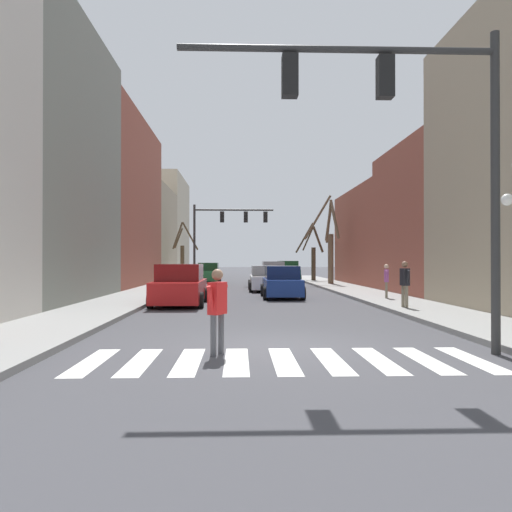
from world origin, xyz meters
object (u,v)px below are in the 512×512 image
at_px(traffic_signal_near, 406,120).
at_px(street_tree_left_far, 183,254).
at_px(car_parked_left_mid, 180,286).
at_px(pedestrian_on_left_sidewalk, 386,278).
at_px(car_driving_away_lane, 273,274).
at_px(car_at_intersection, 288,272).
at_px(car_driving_toward_lane, 282,283).
at_px(traffic_signal_far, 224,226).
at_px(car_parked_left_far, 265,279).
at_px(street_tree_right_mid, 329,242).
at_px(car_parked_left_near, 209,273).
at_px(pedestrian_waiting_at_curb, 217,304).
at_px(street_tree_left_near, 313,255).
at_px(pedestrian_crossing_street, 405,280).

xyz_separation_m(traffic_signal_near, street_tree_left_far, (-8.55, 35.83, -2.31)).
distance_m(car_parked_left_mid, pedestrian_on_left_sidewalk, 9.39).
height_order(car_driving_away_lane, car_at_intersection, car_at_intersection).
xyz_separation_m(car_parked_left_mid, car_driving_toward_lane, (4.64, 3.74, -0.06)).
bearing_deg(car_driving_toward_lane, car_parked_left_mid, 128.88).
height_order(traffic_signal_far, car_parked_left_far, traffic_signal_far).
bearing_deg(street_tree_right_mid, traffic_signal_near, -97.09).
bearing_deg(pedestrian_on_left_sidewalk, car_parked_left_near, -138.33).
height_order(car_driving_toward_lane, pedestrian_waiting_at_curb, pedestrian_waiting_at_curb).
relative_size(car_parked_left_near, street_tree_left_near, 0.96).
relative_size(car_parked_left_mid, pedestrian_on_left_sidewalk, 3.08).
distance_m(traffic_signal_far, car_driving_toward_lane, 14.65).
relative_size(car_parked_left_near, car_at_intersection, 1.02).
bearing_deg(traffic_signal_far, car_parked_left_near, 110.88).
bearing_deg(car_parked_left_mid, street_tree_left_far, 6.23).
bearing_deg(car_parked_left_far, street_tree_right_mid, -38.92).
relative_size(pedestrian_on_left_sidewalk, pedestrian_crossing_street, 0.91).
bearing_deg(car_parked_left_mid, car_driving_toward_lane, -51.12).
height_order(car_parked_left_far, street_tree_right_mid, street_tree_right_mid).
bearing_deg(car_at_intersection, pedestrian_waiting_at_curb, 172.09).
bearing_deg(traffic_signal_far, pedestrian_waiting_at_curb, -88.47).
distance_m(traffic_signal_near, street_tree_left_near, 33.24).
distance_m(car_parked_left_far, car_parked_left_mid, 10.29).
relative_size(car_driving_away_lane, car_parked_left_mid, 0.91).
distance_m(car_parked_left_mid, car_parked_left_near, 21.16).
bearing_deg(car_parked_left_near, pedestrian_waiting_at_curb, -176.17).
relative_size(traffic_signal_far, street_tree_right_mid, 0.94).
bearing_deg(pedestrian_waiting_at_curb, street_tree_left_near, -162.68).
height_order(traffic_signal_far, car_parked_left_near, traffic_signal_far).
height_order(car_at_intersection, street_tree_left_near, street_tree_left_near).
distance_m(car_parked_left_far, street_tree_left_near, 13.27).
xyz_separation_m(traffic_signal_near, car_parked_left_near, (-5.97, 32.45, -3.94)).
xyz_separation_m(car_at_intersection, street_tree_left_near, (2.06, -1.14, 1.51)).
xyz_separation_m(car_parked_left_far, street_tree_left_near, (4.78, 12.27, 1.62)).
height_order(pedestrian_crossing_street, street_tree_right_mid, street_tree_right_mid).
bearing_deg(car_driving_toward_lane, pedestrian_waiting_at_curb, 170.20).
bearing_deg(car_at_intersection, car_parked_left_far, 168.52).
height_order(traffic_signal_far, car_driving_toward_lane, traffic_signal_far).
height_order(car_parked_left_near, street_tree_left_near, street_tree_left_near).
height_order(traffic_signal_far, pedestrian_on_left_sidewalk, traffic_signal_far).
distance_m(car_parked_left_mid, car_driving_toward_lane, 5.96).
xyz_separation_m(car_driving_away_lane, pedestrian_crossing_street, (3.50, -20.46, 0.33)).
distance_m(car_parked_left_mid, street_tree_left_far, 24.74).
relative_size(car_parked_left_far, street_tree_left_near, 0.89).
xyz_separation_m(pedestrian_waiting_at_curb, pedestrian_crossing_street, (6.56, 8.21, 0.14)).
xyz_separation_m(car_driving_toward_lane, street_tree_left_near, (4.21, 17.98, 1.60)).
height_order(traffic_signal_far, street_tree_left_near, traffic_signal_far).
bearing_deg(street_tree_left_far, pedestrian_on_left_sidewalk, -62.59).
height_order(car_parked_left_far, pedestrian_waiting_at_curb, pedestrian_waiting_at_curb).
relative_size(car_driving_away_lane, pedestrian_waiting_at_curb, 2.54).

